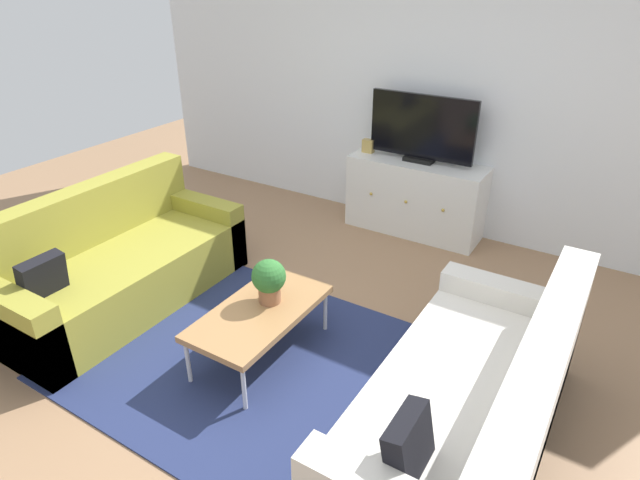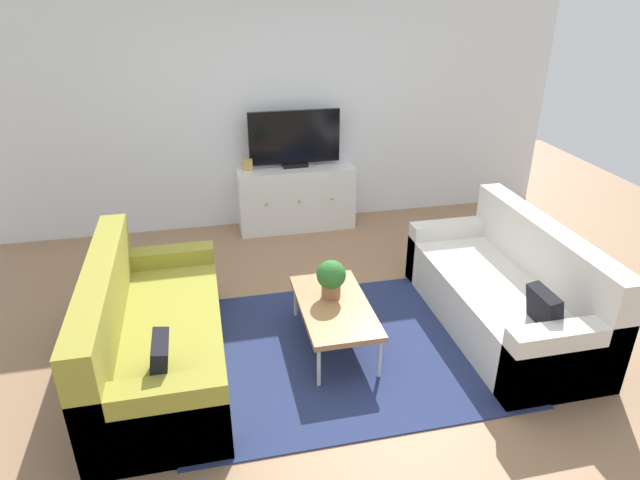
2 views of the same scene
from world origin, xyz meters
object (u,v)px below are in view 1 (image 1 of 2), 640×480
at_px(tv_console, 415,197).
at_px(couch_right_side, 477,411).
at_px(flat_screen_tv, 422,129).
at_px(mantel_clock, 368,146).
at_px(couch_left_side, 114,266).
at_px(coffee_table, 260,313).
at_px(potted_plant, 269,279).

bearing_deg(tv_console, couch_right_side, -60.18).
distance_m(couch_right_side, flat_screen_tv, 2.85).
bearing_deg(mantel_clock, couch_left_side, -112.56).
distance_m(couch_left_side, mantel_clock, 2.62).
relative_size(coffee_table, potted_plant, 3.24).
bearing_deg(mantel_clock, coffee_table, -79.90).
bearing_deg(mantel_clock, couch_right_side, -51.40).
bearing_deg(couch_left_side, flat_screen_tv, 57.57).
relative_size(flat_screen_tv, mantel_clock, 7.78).
distance_m(flat_screen_tv, mantel_clock, 0.59).
relative_size(couch_left_side, potted_plant, 6.22).
distance_m(couch_left_side, coffee_table, 1.40).
height_order(couch_left_side, couch_right_side, same).
bearing_deg(mantel_clock, potted_plant, -79.39).
xyz_separation_m(couch_right_side, flat_screen_tv, (-1.36, 2.39, 0.75)).
distance_m(potted_plant, flat_screen_tv, 2.29).
height_order(potted_plant, tv_console, tv_console).
height_order(couch_right_side, potted_plant, couch_right_side).
bearing_deg(flat_screen_tv, couch_right_side, -60.39).
height_order(couch_left_side, mantel_clock, couch_left_side).
relative_size(couch_left_side, flat_screen_tv, 1.91).
relative_size(coffee_table, mantel_clock, 7.75).
relative_size(tv_console, flat_screen_tv, 1.30).
xyz_separation_m(couch_left_side, couch_right_side, (2.88, 0.00, 0.00)).
bearing_deg(couch_right_side, tv_console, 119.82).
height_order(couch_left_side, tv_console, couch_left_side).
bearing_deg(tv_console, potted_plant, -93.10).
relative_size(potted_plant, tv_console, 0.24).
bearing_deg(coffee_table, flat_screen_tv, 87.09).
height_order(potted_plant, mantel_clock, mantel_clock).
height_order(potted_plant, flat_screen_tv, flat_screen_tv).
relative_size(couch_left_side, couch_right_side, 1.00).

